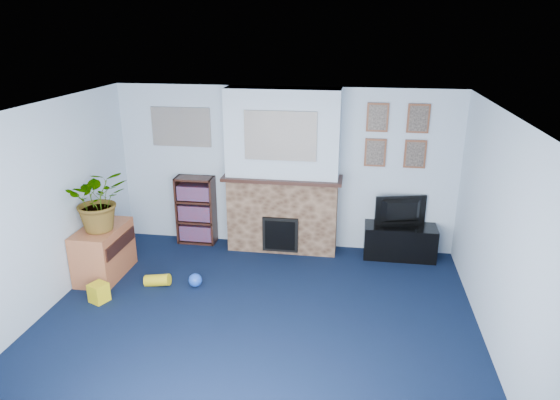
% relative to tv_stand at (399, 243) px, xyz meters
% --- Properties ---
extents(floor, '(5.00, 4.50, 0.01)m').
position_rel_tv_stand_xyz_m(floor, '(-1.72, -2.03, -0.23)').
color(floor, '#0D1832').
rests_on(floor, ground).
extents(ceiling, '(5.00, 4.50, 0.01)m').
position_rel_tv_stand_xyz_m(ceiling, '(-1.72, -2.03, 2.17)').
color(ceiling, white).
rests_on(ceiling, wall_back).
extents(wall_back, '(5.00, 0.04, 2.40)m').
position_rel_tv_stand_xyz_m(wall_back, '(-1.72, 0.22, 0.97)').
color(wall_back, silver).
rests_on(wall_back, ground).
extents(wall_front, '(5.00, 0.04, 2.40)m').
position_rel_tv_stand_xyz_m(wall_front, '(-1.72, -4.28, 0.97)').
color(wall_front, silver).
rests_on(wall_front, ground).
extents(wall_left, '(0.04, 4.50, 2.40)m').
position_rel_tv_stand_xyz_m(wall_left, '(-4.22, -2.03, 0.97)').
color(wall_left, silver).
rests_on(wall_left, ground).
extents(wall_right, '(0.04, 4.50, 2.40)m').
position_rel_tv_stand_xyz_m(wall_right, '(0.78, -2.03, 0.97)').
color(wall_right, silver).
rests_on(wall_right, ground).
extents(chimney_breast, '(1.72, 0.50, 2.40)m').
position_rel_tv_stand_xyz_m(chimney_breast, '(-1.72, 0.02, 0.96)').
color(chimney_breast, brown).
rests_on(chimney_breast, ground).
extents(collage_main, '(1.00, 0.03, 0.68)m').
position_rel_tv_stand_xyz_m(collage_main, '(-1.72, -0.19, 1.55)').
color(collage_main, gray).
rests_on(collage_main, chimney_breast).
extents(collage_left, '(0.90, 0.03, 0.58)m').
position_rel_tv_stand_xyz_m(collage_left, '(-3.27, 0.21, 1.55)').
color(collage_left, gray).
rests_on(collage_left, wall_back).
extents(portrait_tl, '(0.30, 0.03, 0.40)m').
position_rel_tv_stand_xyz_m(portrait_tl, '(-0.42, 0.20, 1.77)').
color(portrait_tl, brown).
rests_on(portrait_tl, wall_back).
extents(portrait_tr, '(0.30, 0.03, 0.40)m').
position_rel_tv_stand_xyz_m(portrait_tr, '(0.13, 0.20, 1.77)').
color(portrait_tr, brown).
rests_on(portrait_tr, wall_back).
extents(portrait_bl, '(0.30, 0.03, 0.40)m').
position_rel_tv_stand_xyz_m(portrait_bl, '(-0.42, 0.20, 1.27)').
color(portrait_bl, brown).
rests_on(portrait_bl, wall_back).
extents(portrait_br, '(0.30, 0.03, 0.40)m').
position_rel_tv_stand_xyz_m(portrait_br, '(0.13, 0.20, 1.27)').
color(portrait_br, brown).
rests_on(portrait_br, wall_back).
extents(tv_stand, '(1.02, 0.43, 0.48)m').
position_rel_tv_stand_xyz_m(tv_stand, '(0.00, 0.00, 0.00)').
color(tv_stand, black).
rests_on(tv_stand, ground).
extents(television, '(0.74, 0.27, 0.43)m').
position_rel_tv_stand_xyz_m(television, '(0.00, 0.02, 0.47)').
color(television, black).
rests_on(television, tv_stand).
extents(bookshelf, '(0.58, 0.28, 1.05)m').
position_rel_tv_stand_xyz_m(bookshelf, '(-3.07, 0.08, 0.28)').
color(bookshelf, black).
rests_on(bookshelf, ground).
extents(sideboard, '(0.49, 0.89, 0.69)m').
position_rel_tv_stand_xyz_m(sideboard, '(-3.96, -1.18, 0.12)').
color(sideboard, '#B25F39').
rests_on(sideboard, ground).
extents(potted_plant, '(0.96, 0.92, 0.82)m').
position_rel_tv_stand_xyz_m(potted_plant, '(-3.91, -1.23, 0.88)').
color(potted_plant, '#26661E').
rests_on(potted_plant, sideboard).
extents(mantel_clock, '(0.11, 0.07, 0.15)m').
position_rel_tv_stand_xyz_m(mantel_clock, '(-1.75, -0.03, 1.00)').
color(mantel_clock, gold).
rests_on(mantel_clock, chimney_breast).
extents(mantel_candle, '(0.05, 0.05, 0.16)m').
position_rel_tv_stand_xyz_m(mantel_candle, '(-1.39, -0.03, 1.01)').
color(mantel_candle, '#B2BFC6').
rests_on(mantel_candle, chimney_breast).
extents(mantel_teddy, '(0.13, 0.13, 0.13)m').
position_rel_tv_stand_xyz_m(mantel_teddy, '(-2.28, -0.03, 0.99)').
color(mantel_teddy, gray).
rests_on(mantel_teddy, chimney_breast).
extents(mantel_can, '(0.06, 0.06, 0.11)m').
position_rel_tv_stand_xyz_m(mantel_can, '(-1.10, -0.03, 0.99)').
color(mantel_can, yellow).
rests_on(mantel_can, chimney_breast).
extents(green_crate, '(0.39, 0.35, 0.25)m').
position_rel_tv_stand_xyz_m(green_crate, '(-4.02, -1.43, -0.08)').
color(green_crate, '#198C26').
rests_on(green_crate, ground).
extents(toy_ball, '(0.18, 0.18, 0.18)m').
position_rel_tv_stand_xyz_m(toy_ball, '(-2.67, -1.30, -0.14)').
color(toy_ball, blue).
rests_on(toy_ball, ground).
extents(toy_block, '(0.25, 0.25, 0.24)m').
position_rel_tv_stand_xyz_m(toy_block, '(-3.72, -1.84, -0.11)').
color(toy_block, yellow).
rests_on(toy_block, ground).
extents(toy_tube, '(0.35, 0.15, 0.20)m').
position_rel_tv_stand_xyz_m(toy_tube, '(-3.16, -1.35, -0.15)').
color(toy_tube, yellow).
rests_on(toy_tube, ground).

